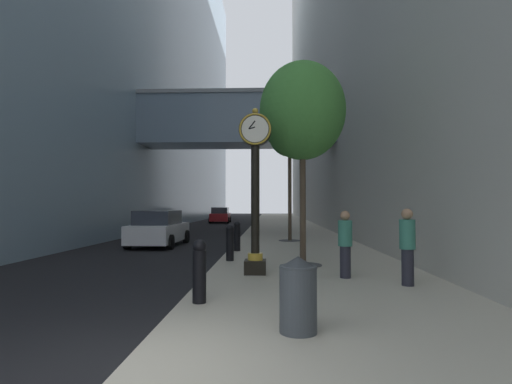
{
  "coord_description": "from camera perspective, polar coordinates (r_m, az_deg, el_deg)",
  "views": [
    {
      "loc": [
        1.67,
        -4.19,
        1.91
      ],
      "look_at": [
        0.86,
        17.53,
        2.6
      ],
      "focal_mm": 28.05,
      "sensor_mm": 36.0,
      "label": 1
    }
  ],
  "objects": [
    {
      "name": "bollard_third",
      "position": [
        12.74,
        -3.73,
        -7.09
      ],
      "size": [
        0.26,
        0.26,
        1.14
      ],
      "color": "black",
      "rests_on": "sidewalk_right"
    },
    {
      "name": "car_white_mid",
      "position": [
        19.02,
        -13.69,
        -5.12
      ],
      "size": [
        2.12,
        4.39,
        1.64
      ],
      "color": "silver",
      "rests_on": "ground"
    },
    {
      "name": "sidewalk_right",
      "position": [
        34.26,
        4.16,
        -4.89
      ],
      "size": [
        5.76,
        80.0,
        0.14
      ],
      "primitive_type": "cube",
      "color": "#ADA593",
      "rests_on": "ground"
    },
    {
      "name": "street_tree_near",
      "position": [
        12.12,
        6.63,
        11.33
      ],
      "size": [
        2.53,
        2.53,
        6.0
      ],
      "color": "#333335",
      "rests_on": "sidewalk_right"
    },
    {
      "name": "street_clock",
      "position": [
        10.29,
        -0.11,
        1.38
      ],
      "size": [
        0.84,
        0.55,
        4.28
      ],
      "color": "black",
      "rests_on": "sidewalk_right"
    },
    {
      "name": "building_block_left",
      "position": [
        40.17,
        -18.28,
        22.99
      ],
      "size": [
        21.82,
        80.0,
        37.53
      ],
      "color": "#849EB2",
      "rests_on": "ground"
    },
    {
      "name": "trash_bin",
      "position": [
        5.75,
        6.03,
        -14.18
      ],
      "size": [
        0.53,
        0.53,
        1.05
      ],
      "color": "#383D42",
      "rests_on": "sidewalk_right"
    },
    {
      "name": "pedestrian_walking",
      "position": [
        9.99,
        12.6,
        -7.03
      ],
      "size": [
        0.48,
        0.48,
        1.62
      ],
      "color": "#23232D",
      "rests_on": "sidewalk_right"
    },
    {
      "name": "ground_plane",
      "position": [
        31.29,
        -0.94,
        -5.31
      ],
      "size": [
        110.0,
        110.0,
        0.0
      ],
      "primitive_type": "plane",
      "color": "black",
      "rests_on": "ground"
    },
    {
      "name": "pedestrian_by_clock",
      "position": [
        9.43,
        20.78,
        -7.03
      ],
      "size": [
        0.45,
        0.45,
        1.69
      ],
      "color": "#23232D",
      "rests_on": "sidewalk_right"
    },
    {
      "name": "bollard_fourth",
      "position": [
        15.42,
        -2.7,
        -6.17
      ],
      "size": [
        0.26,
        0.26,
        1.14
      ],
      "color": "black",
      "rests_on": "sidewalk_right"
    },
    {
      "name": "street_tree_mid_near",
      "position": [
        20.06,
        4.82,
        8.39
      ],
      "size": [
        2.15,
        2.15,
        6.61
      ],
      "color": "#333335",
      "rests_on": "sidewalk_right"
    },
    {
      "name": "car_red_near",
      "position": [
        42.14,
        -5.11,
        -3.33
      ],
      "size": [
        2.21,
        4.42,
        1.63
      ],
      "color": "#AD191E",
      "rests_on": "ground"
    },
    {
      "name": "bollard_nearest",
      "position": [
        7.42,
        -8.07,
        -10.89
      ],
      "size": [
        0.26,
        0.26,
        1.14
      ],
      "color": "black",
      "rests_on": "sidewalk_right"
    }
  ]
}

